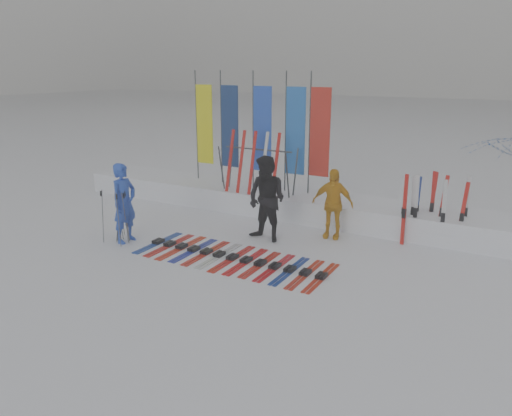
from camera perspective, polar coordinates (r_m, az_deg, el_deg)
The scene contains 10 objects.
ground at distance 9.78m, azimuth -5.66°, elevation -7.74°, with size 120.00×120.00×0.00m, color white.
snow_bank at distance 13.49m, azimuth 5.49°, elevation 0.31°, with size 14.00×1.60×0.60m, color white.
person_blue at distance 11.70m, azimuth -14.82°, elevation 0.54°, with size 0.67×0.44×1.83m, color blue.
person_black at distance 11.37m, azimuth 1.24°, elevation 1.01°, with size 0.96×0.75×1.98m, color black.
person_yellow at distance 11.76m, azimuth 8.73°, elevation 0.51°, with size 0.97×0.40×1.65m, color orange.
ski_row at distance 10.56m, azimuth -2.76°, elevation -5.65°, with size 4.18×1.68×0.07m.
pole_cluster at distance 11.86m, azimuth -15.28°, elevation -0.90°, with size 0.57×0.66×1.26m.
feather_flags at distance 13.91m, azimuth 0.39°, elevation 9.03°, with size 4.25×0.20×3.20m.
ski_rack at distance 13.41m, azimuth 0.21°, elevation 5.04°, with size 2.04×0.80×1.23m.
upright_skis at distance 12.10m, azimuth 19.25°, elevation -0.06°, with size 1.36×1.13×1.62m.
Camera 1 is at (5.18, -7.31, 3.91)m, focal length 35.00 mm.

